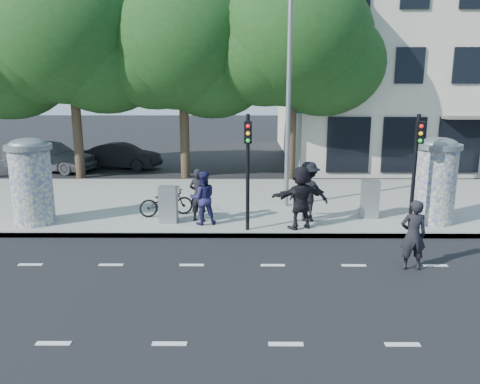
{
  "coord_description": "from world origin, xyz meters",
  "views": [
    {
      "loc": [
        -0.74,
        -9.43,
        4.34
      ],
      "look_at": [
        -0.82,
        3.5,
        1.38
      ],
      "focal_mm": 35.0,
      "sensor_mm": 36.0,
      "label": 1
    }
  ],
  "objects_px": {
    "ad_column_left": "(31,179)",
    "man_road": "(413,235)",
    "ped_b": "(199,195)",
    "cabinet_left": "(168,204)",
    "traffic_pole_far": "(416,161)",
    "car_left": "(49,155)",
    "ad_column_right": "(436,178)",
    "traffic_pole_near": "(248,161)",
    "bicycle": "(166,202)",
    "cabinet_right": "(370,199)",
    "ped_c": "(203,198)",
    "ped_d": "(308,192)",
    "car_mid": "(122,156)",
    "ped_f": "(301,198)",
    "street_lamp": "(289,71)"
  },
  "relations": [
    {
      "from": "ad_column_left",
      "to": "man_road",
      "type": "xyz_separation_m",
      "value": [
        10.52,
        -3.3,
        -0.68
      ]
    },
    {
      "from": "ped_b",
      "to": "cabinet_left",
      "type": "xyz_separation_m",
      "value": [
        -0.93,
        -0.14,
        -0.27
      ]
    },
    {
      "from": "traffic_pole_far",
      "to": "ped_b",
      "type": "height_order",
      "value": "traffic_pole_far"
    },
    {
      "from": "cabinet_left",
      "to": "car_left",
      "type": "bearing_deg",
      "value": 130.89
    },
    {
      "from": "ad_column_right",
      "to": "traffic_pole_near",
      "type": "xyz_separation_m",
      "value": [
        -5.8,
        -0.91,
        0.69
      ]
    },
    {
      "from": "bicycle",
      "to": "cabinet_right",
      "type": "xyz_separation_m",
      "value": [
        6.61,
        -0.12,
        0.14
      ]
    },
    {
      "from": "ad_column_right",
      "to": "ped_c",
      "type": "height_order",
      "value": "ad_column_right"
    },
    {
      "from": "cabinet_right",
      "to": "ped_d",
      "type": "bearing_deg",
      "value": -158.01
    },
    {
      "from": "ad_column_left",
      "to": "cabinet_right",
      "type": "relative_size",
      "value": 2.19
    },
    {
      "from": "cabinet_left",
      "to": "car_mid",
      "type": "xyz_separation_m",
      "value": [
        -4.1,
        10.48,
        -0.06
      ]
    },
    {
      "from": "ped_d",
      "to": "man_road",
      "type": "xyz_separation_m",
      "value": [
        2.01,
        -3.61,
        -0.23
      ]
    },
    {
      "from": "traffic_pole_far",
      "to": "ped_d",
      "type": "height_order",
      "value": "traffic_pole_far"
    },
    {
      "from": "ad_column_left",
      "to": "cabinet_left",
      "type": "relative_size",
      "value": 2.31
    },
    {
      "from": "ped_c",
      "to": "car_mid",
      "type": "bearing_deg",
      "value": -76.61
    },
    {
      "from": "ped_d",
      "to": "traffic_pole_near",
      "type": "bearing_deg",
      "value": 49.93
    },
    {
      "from": "cabinet_left",
      "to": "ped_d",
      "type": "bearing_deg",
      "value": 5.38
    },
    {
      "from": "ad_column_left",
      "to": "car_left",
      "type": "distance_m",
      "value": 10.47
    },
    {
      "from": "ped_f",
      "to": "ad_column_right",
      "type": "bearing_deg",
      "value": 167.39
    },
    {
      "from": "ped_c",
      "to": "ped_d",
      "type": "xyz_separation_m",
      "value": [
        3.27,
        0.39,
        0.11
      ]
    },
    {
      "from": "ad_column_left",
      "to": "bicycle",
      "type": "xyz_separation_m",
      "value": [
        3.95,
        0.86,
        -0.93
      ]
    },
    {
      "from": "traffic_pole_near",
      "to": "ped_d",
      "type": "relative_size",
      "value": 1.81
    },
    {
      "from": "traffic_pole_near",
      "to": "cabinet_right",
      "type": "distance_m",
      "value": 4.46
    },
    {
      "from": "traffic_pole_near",
      "to": "ped_b",
      "type": "bearing_deg",
      "value": 147.85
    },
    {
      "from": "cabinet_right",
      "to": "car_mid",
      "type": "distance_m",
      "value": 14.41
    },
    {
      "from": "street_lamp",
      "to": "ped_f",
      "type": "bearing_deg",
      "value": -86.21
    },
    {
      "from": "ped_c",
      "to": "street_lamp",
      "type": "bearing_deg",
      "value": -153.89
    },
    {
      "from": "ped_b",
      "to": "ad_column_left",
      "type": "bearing_deg",
      "value": 22.31
    },
    {
      "from": "man_road",
      "to": "car_mid",
      "type": "relative_size",
      "value": 0.43
    },
    {
      "from": "ped_f",
      "to": "man_road",
      "type": "relative_size",
      "value": 1.09
    },
    {
      "from": "ped_b",
      "to": "ped_d",
      "type": "xyz_separation_m",
      "value": [
        3.44,
        0.06,
        0.1
      ]
    },
    {
      "from": "bicycle",
      "to": "street_lamp",
      "type": "bearing_deg",
      "value": -92.24
    },
    {
      "from": "traffic_pole_far",
      "to": "car_left",
      "type": "bearing_deg",
      "value": 144.7
    },
    {
      "from": "street_lamp",
      "to": "ped_c",
      "type": "xyz_separation_m",
      "value": [
        -2.76,
        -2.21,
        -3.82
      ]
    },
    {
      "from": "street_lamp",
      "to": "ped_b",
      "type": "xyz_separation_m",
      "value": [
        -2.93,
        -1.88,
        -3.8
      ]
    },
    {
      "from": "ad_column_right",
      "to": "ped_d",
      "type": "distance_m",
      "value": 3.92
    },
    {
      "from": "man_road",
      "to": "cabinet_left",
      "type": "bearing_deg",
      "value": -26.94
    },
    {
      "from": "ad_column_right",
      "to": "ped_b",
      "type": "relative_size",
      "value": 1.57
    },
    {
      "from": "cabinet_right",
      "to": "car_left",
      "type": "relative_size",
      "value": 0.25
    },
    {
      "from": "traffic_pole_near",
      "to": "car_mid",
      "type": "height_order",
      "value": "traffic_pole_near"
    },
    {
      "from": "ad_column_left",
      "to": "ped_b",
      "type": "height_order",
      "value": "ad_column_left"
    },
    {
      "from": "traffic_pole_far",
      "to": "ped_d",
      "type": "relative_size",
      "value": 1.81
    },
    {
      "from": "ped_c",
      "to": "car_left",
      "type": "distance_m",
      "value": 13.22
    },
    {
      "from": "ped_f",
      "to": "bicycle",
      "type": "xyz_separation_m",
      "value": [
        -4.22,
        1.35,
        -0.48
      ]
    },
    {
      "from": "car_mid",
      "to": "bicycle",
      "type": "bearing_deg",
      "value": -145.76
    },
    {
      "from": "street_lamp",
      "to": "car_left",
      "type": "xyz_separation_m",
      "value": [
        -11.5,
        7.71,
        -3.98
      ]
    },
    {
      "from": "traffic_pole_near",
      "to": "ped_d",
      "type": "height_order",
      "value": "traffic_pole_near"
    },
    {
      "from": "ad_column_left",
      "to": "cabinet_right",
      "type": "xyz_separation_m",
      "value": [
        10.56,
        0.73,
        -0.78
      ]
    },
    {
      "from": "ped_f",
      "to": "car_mid",
      "type": "distance_m",
      "value": 13.75
    },
    {
      "from": "traffic_pole_far",
      "to": "ped_c",
      "type": "height_order",
      "value": "traffic_pole_far"
    },
    {
      "from": "ad_column_right",
      "to": "traffic_pole_near",
      "type": "bearing_deg",
      "value": -171.11
    }
  ]
}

